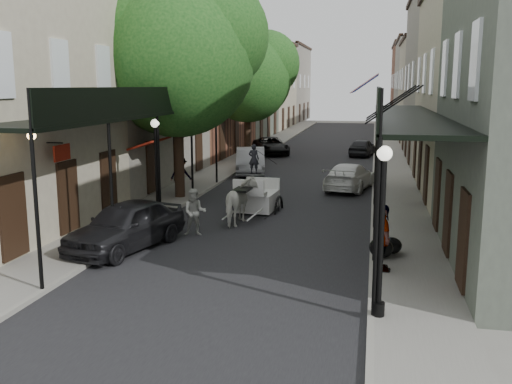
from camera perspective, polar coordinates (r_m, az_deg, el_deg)
The scene contains 24 objects.
ground at distance 15.38m, azimuth -3.58°, elevation -8.58°, with size 140.00×140.00×0.00m, color gray.
road at distance 34.59m, azimuth 5.15°, elevation 2.18°, with size 8.00×90.00×0.01m, color black.
sidewalk_left at distance 35.49m, azimuth -2.90°, elevation 2.51°, with size 2.20×90.00×0.12m, color gray.
sidewalk_right at distance 34.39m, azimuth 13.46°, elevation 1.97°, with size 2.20×90.00×0.12m, color gray.
building_row_left at distance 45.74m, azimuth -4.20°, elevation 10.83°, with size 5.00×80.00×10.50m, color #B9B094.
building_row_right at distance 44.26m, azimuth 18.14°, elevation 10.35°, with size 5.00×80.00×10.50m, color gray.
gallery_left at distance 22.72m, azimuth -10.82°, elevation 7.90°, with size 2.20×18.05×4.88m.
gallery_right at distance 21.03m, azimuth 14.32°, elevation 7.56°, with size 2.20×18.05×4.88m.
tree_near at distance 25.53m, azimuth -6.94°, elevation 13.76°, with size 7.31×6.80×9.63m.
tree_far at distance 39.04m, azimuth -0.31°, elevation 11.76°, with size 6.45×6.00×8.61m.
lamppost_right_near at distance 12.38m, azimuth 12.44°, elevation -3.68°, with size 0.32×0.32×3.71m.
lamppost_left at distance 21.74m, azimuth -9.94°, elevation 2.51°, with size 0.32×0.32×3.71m.
lamppost_right_far at distance 32.15m, azimuth 12.10°, elevation 5.01°, with size 0.32×0.32×3.71m.
horse at distance 20.97m, azimuth -1.47°, elevation -0.97°, with size 0.91×2.00×1.69m, color silver.
carriage at distance 23.41m, azimuth 0.41°, elevation 0.88°, with size 1.85×2.58×2.82m.
pedestrian_walking at distance 19.48m, azimuth -6.14°, elevation -2.03°, with size 0.79×0.61×1.62m, color #A8A99F.
pedestrian_sidewalk_left at distance 26.83m, azimuth -7.50°, elevation 1.72°, with size 1.07×0.62×1.66m, color gray.
pedestrian_sidewalk_right at distance 15.68m, azimuth 12.55°, elevation -4.50°, with size 1.07×0.45×1.83m, color gray.
car_left_near at distance 18.23m, azimuth -12.88°, elevation -3.26°, with size 1.81×4.50×1.53m, color black.
car_left_mid at distance 32.94m, azimuth -0.56°, elevation 3.12°, with size 1.60×4.59×1.51m, color #97989C.
car_left_far at distance 42.44m, azimuth 1.50°, elevation 4.64°, with size 2.13×4.63×1.29m, color black.
car_right_near at distance 28.37m, azimuth 9.33°, elevation 1.54°, with size 1.82×4.47×1.30m, color silver.
car_right_far at distance 42.19m, azimuth 10.59°, elevation 4.41°, with size 1.49×3.72×1.27m, color black.
trash_bags at distance 17.19m, azimuth 12.80°, elevation -5.37°, with size 0.96×1.11×0.60m.
Camera 1 is at (3.87, -14.00, 5.05)m, focal length 40.00 mm.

